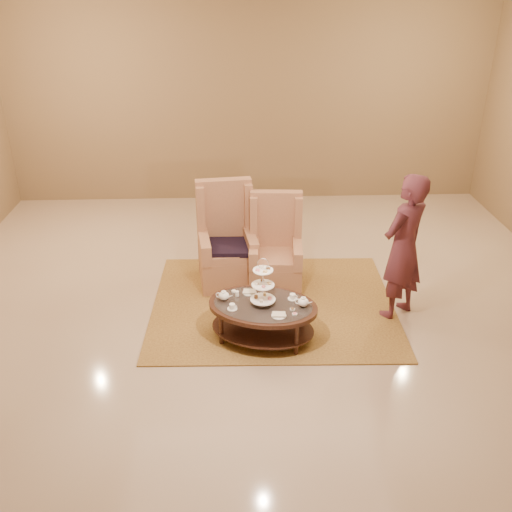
{
  "coord_description": "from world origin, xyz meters",
  "views": [
    {
      "loc": [
        -0.28,
        -5.54,
        3.59
      ],
      "look_at": [
        -0.03,
        0.2,
        0.72
      ],
      "focal_mm": 40.0,
      "sensor_mm": 36.0,
      "label": 1
    }
  ],
  "objects_px": {
    "armchair_left": "(227,249)",
    "armchair_right": "(275,256)",
    "person": "(403,248)",
    "tea_table": "(263,310)"
  },
  "relations": [
    {
      "from": "armchair_right",
      "to": "person",
      "type": "bearing_deg",
      "value": -25.37
    },
    {
      "from": "tea_table",
      "to": "armchair_right",
      "type": "height_order",
      "value": "armchair_right"
    },
    {
      "from": "armchair_left",
      "to": "armchair_right",
      "type": "xyz_separation_m",
      "value": [
        0.61,
        -0.16,
        -0.04
      ]
    },
    {
      "from": "tea_table",
      "to": "person",
      "type": "relative_size",
      "value": 0.79
    },
    {
      "from": "armchair_left",
      "to": "person",
      "type": "relative_size",
      "value": 0.76
    },
    {
      "from": "tea_table",
      "to": "person",
      "type": "bearing_deg",
      "value": 31.45
    },
    {
      "from": "tea_table",
      "to": "person",
      "type": "xyz_separation_m",
      "value": [
        1.58,
        0.44,
        0.5
      ]
    },
    {
      "from": "armchair_right",
      "to": "person",
      "type": "distance_m",
      "value": 1.62
    },
    {
      "from": "armchair_left",
      "to": "tea_table",
      "type": "bearing_deg",
      "value": -81.17
    },
    {
      "from": "tea_table",
      "to": "armchair_right",
      "type": "bearing_deg",
      "value": 95.28
    }
  ]
}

